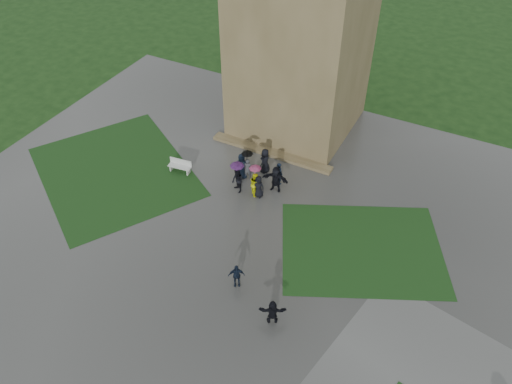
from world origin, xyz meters
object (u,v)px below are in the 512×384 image
at_px(pedestrian_mid, 236,275).
at_px(tower, 304,5).
at_px(pedestrian_near, 273,312).
at_px(bench, 180,166).

bearing_deg(pedestrian_mid, tower, 70.06).
relative_size(tower, pedestrian_mid, 12.15).
distance_m(pedestrian_mid, pedestrian_near, 2.92).
distance_m(bench, pedestrian_mid, 10.33).
height_order(pedestrian_mid, pedestrian_near, same).
relative_size(tower, bench, 11.10).
bearing_deg(pedestrian_near, tower, -96.26).
bearing_deg(bench, tower, 56.06).
relative_size(tower, pedestrian_near, 12.15).
bearing_deg(pedestrian_mid, bench, 108.15).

